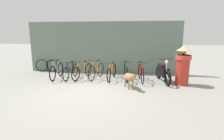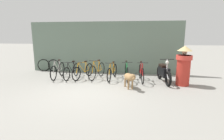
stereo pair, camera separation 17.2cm
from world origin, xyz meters
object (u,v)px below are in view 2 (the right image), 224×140
Objects in this scene: bicycle_5 at (126,72)px; spare_tire_right at (44,65)px; bicycle_3 at (97,71)px; bicycle_0 at (58,70)px; bicycle_6 at (141,73)px; spare_tire_left at (54,65)px; motorcycle at (164,73)px; person_in_robes at (184,65)px; stray_dog at (129,78)px; bicycle_2 at (83,71)px; bicycle_1 at (72,71)px; bicycle_4 at (112,72)px.

spare_tire_right is (-4.80, 1.18, -0.01)m from bicycle_5.
bicycle_3 is 0.93× the size of bicycle_5.
bicycle_6 reaches higher than bicycle_0.
bicycle_0 is 2.02m from spare_tire_right.
bicycle_6 is 2.38× the size of spare_tire_left.
person_in_robes is (0.72, -0.33, 0.40)m from motorcycle.
bicycle_5 is 1.67× the size of stray_dog.
person_in_robes is (4.43, -0.49, 0.49)m from bicycle_2.
bicycle_0 is 1.01× the size of bicycle_6.
stray_dog is (2.29, -1.30, 0.09)m from bicycle_2.
bicycle_0 is at bearing 24.01° from person_in_robes.
bicycle_6 is (0.67, -0.16, 0.01)m from bicycle_5.
spare_tire_left is at bearing -143.61° from stray_dog.
person_in_robes reaches higher than bicycle_6.
bicycle_1 is at bearing -137.25° from stray_dog.
spare_tire_right is at bearing -111.89° from motorcycle.
motorcycle is at bearing 82.57° from bicycle_6.
bicycle_1 is 1.95m from bicycle_4.
bicycle_2 is 2.36× the size of spare_tire_left.
bicycle_1 is 2.03m from spare_tire_left.
stray_dog is at bearing 1.16° from bicycle_5.
bicycle_5 is 2.47× the size of spare_tire_left.
bicycle_1 and bicycle_2 have the same top height.
person_in_robes is at bearing 55.49° from motorcycle.
spare_tire_left is (-3.52, 1.16, 0.01)m from bicycle_4.
bicycle_2 is at bearing -99.13° from bicycle_6.
bicycle_0 is 3.69m from stray_dog.
stray_dog is at bearing 39.23° from bicycle_4.
stray_dog is 5.06m from spare_tire_left.
bicycle_0 is at bearing -96.13° from bicycle_6.
bicycle_5 is 1.65m from motorcycle.
bicycle_2 is 2.43m from spare_tire_left.
spare_tire_right is (-4.13, 1.16, 0.01)m from bicycle_4.
bicycle_4 is at bearing -170.59° from stray_dog.
stray_dog is at bearing 63.17° from bicycle_3.
bicycle_4 is 0.93× the size of motorcycle.
motorcycle reaches higher than bicycle_4.
bicycle_1 is 2.62m from bicycle_5.
spare_tire_left is (-4.40, 2.50, -0.09)m from stray_dog.
bicycle_4 is 4.29m from spare_tire_right.
bicycle_0 is 1.90m from bicycle_3.
person_in_robes is at bearing 83.04° from bicycle_0.
stray_dog is at bearing 68.35° from bicycle_0.
bicycle_4 is at bearing 90.55° from bicycle_0.
bicycle_5 is (2.07, 0.02, 0.02)m from bicycle_2.
motorcycle reaches higher than bicycle_0.
bicycle_0 reaches higher than spare_tire_left.
bicycle_4 reaches higher than spare_tire_left.
motorcycle reaches higher than spare_tire_left.
bicycle_4 is (2.62, 0.18, -0.03)m from bicycle_0.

